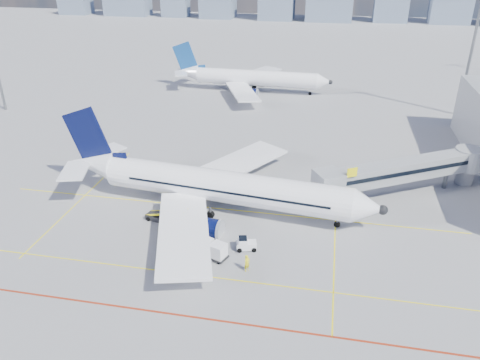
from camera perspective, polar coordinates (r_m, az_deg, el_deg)
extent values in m
plane|color=gray|center=(54.56, -3.52, -7.72)|extent=(420.00, 420.00, 0.00)
cube|color=#FFEE0D|center=(61.13, -1.66, -3.59)|extent=(60.00, 0.18, 0.01)
cube|color=#FFEE0D|center=(49.89, -5.26, -11.49)|extent=(80.00, 0.15, 0.01)
cube|color=#FFEE0D|center=(54.90, 11.47, -8.02)|extent=(0.15, 28.00, 0.01)
cube|color=#FFEE0D|center=(67.95, -18.35, -1.77)|extent=(0.15, 30.00, 0.01)
cube|color=maroon|center=(45.55, -7.41, -16.01)|extent=(90.00, 0.25, 0.01)
cube|color=gray|center=(66.20, 19.09, 1.12)|extent=(20.84, 13.93, 2.60)
cube|color=black|center=(66.11, 19.12, 1.28)|extent=(20.52, 13.82, 0.55)
cube|color=gray|center=(60.29, 10.69, -0.33)|extent=(4.49, 4.56, 3.00)
cube|color=black|center=(64.15, 14.32, -2.58)|extent=(2.20, 1.00, 0.70)
cylinder|color=slate|center=(63.52, 14.45, -1.52)|extent=(0.56, 0.56, 2.70)
cylinder|color=slate|center=(71.75, 23.85, 0.52)|extent=(0.60, 0.60, 3.90)
cylinder|color=gray|center=(73.55, 26.11, 2.34)|extent=(4.00, 4.00, 3.00)
cylinder|color=gray|center=(74.28, 25.82, 0.97)|extent=(2.40, 2.40, 3.90)
cube|color=#FFEE0D|center=(59.43, 13.52, 0.90)|extent=(1.26, 0.82, 1.20)
cylinder|color=slate|center=(103.52, 26.35, 13.75)|extent=(0.56, 0.56, 25.00)
cube|color=slate|center=(269.54, -19.42, 19.75)|extent=(14.66, 10.86, 11.36)
cube|color=slate|center=(247.59, -7.88, 20.67)|extent=(12.60, 8.56, 13.45)
cube|color=slate|center=(241.59, -2.72, 20.82)|extent=(15.91, 13.77, 14.19)
cylinder|color=white|center=(59.60, -1.81, -0.82)|extent=(32.27, 7.77, 4.16)
cone|color=white|center=(56.84, 15.52, -3.31)|extent=(4.29, 4.57, 4.16)
sphere|color=black|center=(56.86, 17.02, -3.51)|extent=(1.30, 1.30, 1.17)
cone|color=white|center=(67.77, -17.51, 1.95)|extent=(7.26, 4.91, 4.16)
cube|color=black|center=(56.58, 14.20, -2.60)|extent=(1.77, 1.77, 0.48)
cube|color=white|center=(68.74, -0.41, 2.01)|extent=(13.73, 17.99, 0.61)
cube|color=white|center=(53.01, -6.90, -6.21)|extent=(10.59, 18.46, 0.61)
cylinder|color=#070D37|center=(66.09, -0.44, -0.33)|extent=(4.09, 2.87, 2.45)
cylinder|color=#070D37|center=(55.98, -4.40, -5.77)|extent=(4.09, 2.87, 2.45)
cylinder|color=silver|center=(65.55, 1.24, -0.57)|extent=(0.66, 2.54, 2.52)
cylinder|color=silver|center=(55.34, -2.44, -6.12)|extent=(0.66, 2.54, 2.52)
cube|color=#070D37|center=(66.41, -17.94, 4.83)|extent=(7.30, 1.17, 9.10)
cube|color=#070D37|center=(65.95, -15.80, 2.57)|extent=(6.02, 1.00, 2.30)
cube|color=white|center=(70.41, -16.32, 3.37)|extent=(5.66, 6.78, 0.23)
cube|color=white|center=(65.39, -19.50, 1.09)|extent=(4.68, 6.61, 0.23)
cylinder|color=slate|center=(58.14, 11.79, -4.89)|extent=(0.31, 0.31, 1.80)
cylinder|color=black|center=(58.40, 11.74, -5.33)|extent=(0.79, 0.36, 0.76)
cylinder|color=slate|center=(63.39, -1.86, -1.60)|extent=(0.35, 0.35, 1.60)
cylinder|color=black|center=(63.53, -1.86, -1.84)|extent=(1.07, 0.76, 1.00)
cylinder|color=slate|center=(58.86, -3.66, -4.02)|extent=(0.35, 0.35, 1.60)
cylinder|color=black|center=(59.02, -3.65, -4.27)|extent=(1.07, 0.76, 1.00)
cube|color=black|center=(61.04, -0.70, 0.22)|extent=(26.08, 3.08, 0.28)
cube|color=black|center=(57.57, -2.00, -1.51)|extent=(26.08, 3.08, 0.28)
cylinder|color=white|center=(112.05, 1.99, 12.32)|extent=(28.32, 4.42, 3.67)
cone|color=white|center=(110.30, 10.26, 11.70)|extent=(3.48, 3.76, 3.67)
sphere|color=black|center=(110.26, 10.95, 11.64)|extent=(1.06, 1.06, 1.04)
cone|color=white|center=(116.25, -6.54, 12.95)|extent=(6.12, 3.83, 3.67)
cube|color=black|center=(110.23, 9.63, 12.02)|extent=(1.45, 1.45, 0.42)
cube|color=white|center=(120.63, 2.09, 12.85)|extent=(11.12, 16.13, 0.54)
cube|color=white|center=(104.56, 0.31, 10.73)|extent=(10.47, 16.23, 0.54)
cylinder|color=#070D37|center=(117.88, 2.26, 11.93)|extent=(3.44, 2.25, 2.16)
cylinder|color=#070D37|center=(107.53, 1.16, 10.52)|extent=(3.44, 2.25, 2.16)
cylinder|color=silver|center=(117.58, 3.14, 11.88)|extent=(0.39, 2.23, 2.22)
cylinder|color=silver|center=(107.20, 2.11, 10.46)|extent=(0.39, 2.23, 2.22)
cube|color=navy|center=(115.54, -6.62, 14.52)|extent=(6.46, 0.47, 8.03)
cube|color=navy|center=(115.32, -5.47, 13.40)|extent=(5.32, 0.42, 2.03)
cube|color=white|center=(119.07, -6.25, 13.45)|extent=(4.69, 5.96, 0.21)
cube|color=white|center=(113.53, -7.23, 12.76)|extent=(4.49, 5.93, 0.21)
cylinder|color=black|center=(115.26, 1.74, 11.29)|extent=(1.02, 0.68, 1.00)
cylinder|color=black|center=(110.63, 1.24, 10.65)|extent=(1.02, 0.68, 1.00)
cylinder|color=black|center=(111.23, 8.52, 10.39)|extent=(0.77, 0.30, 0.76)
cube|color=white|center=(53.16, 0.79, -7.95)|extent=(2.47, 1.73, 0.82)
cube|color=white|center=(52.80, 0.35, -7.41)|extent=(1.27, 1.38, 0.61)
cube|color=black|center=(52.69, 0.35, -7.23)|extent=(1.16, 1.31, 0.36)
cylinder|color=black|center=(52.82, -0.07, -8.56)|extent=(0.61, 0.35, 0.57)
cylinder|color=black|center=(53.75, -0.12, -7.88)|extent=(0.61, 0.35, 0.57)
cylinder|color=black|center=(52.91, 1.72, -8.51)|extent=(0.61, 0.35, 0.57)
cylinder|color=black|center=(53.83, 1.63, -7.83)|extent=(0.61, 0.35, 0.57)
cube|color=black|center=(52.20, -3.47, -9.05)|extent=(3.93, 2.76, 0.18)
cube|color=white|center=(52.13, -4.31, -7.96)|extent=(1.98, 1.95, 1.55)
cube|color=white|center=(51.26, -2.66, -8.57)|extent=(1.98, 1.95, 1.55)
cylinder|color=black|center=(52.52, -5.17, -9.09)|extent=(0.35, 0.24, 0.32)
cylinder|color=black|center=(53.43, -4.27, -8.36)|extent=(0.35, 0.24, 0.32)
cylinder|color=black|center=(51.17, -2.61, -10.07)|extent=(0.35, 0.24, 0.32)
cylinder|color=black|center=(52.10, -1.74, -9.30)|extent=(0.35, 0.24, 0.32)
cube|color=black|center=(59.17, -9.51, -4.61)|extent=(4.25, 2.35, 0.67)
cube|color=black|center=(58.27, -8.95, -3.93)|extent=(5.82, 2.29, 1.77)
cube|color=#FFEE0D|center=(58.65, -8.67, -3.70)|extent=(5.63, 1.44, 1.84)
cube|color=#FFEE0D|center=(57.90, -9.24, -4.17)|extent=(5.63, 1.44, 1.84)
cylinder|color=black|center=(59.57, -11.09, -4.68)|extent=(0.61, 0.36, 0.58)
cylinder|color=black|center=(60.49, -10.36, -4.10)|extent=(0.61, 0.36, 0.58)
cylinder|color=black|center=(58.01, -8.60, -5.38)|extent=(0.61, 0.36, 0.58)
cylinder|color=black|center=(58.96, -7.89, -4.76)|extent=(0.61, 0.36, 0.58)
imported|color=yellow|center=(49.76, 0.86, -10.09)|extent=(0.79, 0.84, 1.93)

